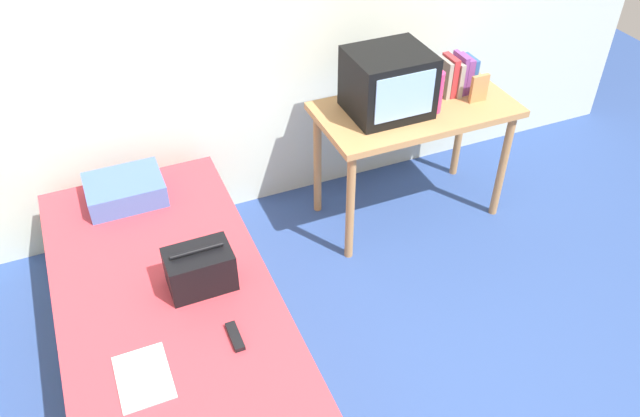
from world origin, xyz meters
TOP-DOWN VIEW (x-y plane):
  - wall_back at (0.00, 2.00)m, footprint 5.20×0.10m
  - bed at (-1.01, 0.85)m, footprint 1.00×2.00m
  - desk at (0.63, 1.45)m, footprint 1.16×0.60m
  - tv at (0.44, 1.48)m, footprint 0.44×0.39m
  - water_bottle at (0.70, 1.37)m, footprint 0.07×0.07m
  - book_row at (0.93, 1.52)m, footprint 0.20×0.16m
  - picture_frame at (0.99, 1.37)m, footprint 0.11×0.02m
  - pillow at (-1.05, 1.60)m, footprint 0.40×0.31m
  - handbag at (-0.84, 0.82)m, footprint 0.30×0.20m
  - magazine at (-1.19, 0.40)m, footprint 0.21×0.29m
  - remote_dark at (-0.79, 0.45)m, footprint 0.04×0.16m

SIDE VIEW (x-z plane):
  - bed at x=-1.01m, z-range 0.00..0.50m
  - magazine at x=-1.19m, z-range 0.51..0.52m
  - remote_dark at x=-0.79m, z-range 0.51..0.53m
  - pillow at x=-1.05m, z-range 0.51..0.64m
  - handbag at x=-0.84m, z-range 0.50..0.72m
  - desk at x=0.63m, z-range 0.29..1.07m
  - picture_frame at x=0.99m, z-range 0.78..0.95m
  - book_row at x=0.93m, z-range 0.77..1.01m
  - water_bottle at x=0.70m, z-range 0.78..1.02m
  - tv at x=0.44m, z-range 0.78..1.14m
  - wall_back at x=0.00m, z-range 0.00..2.60m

